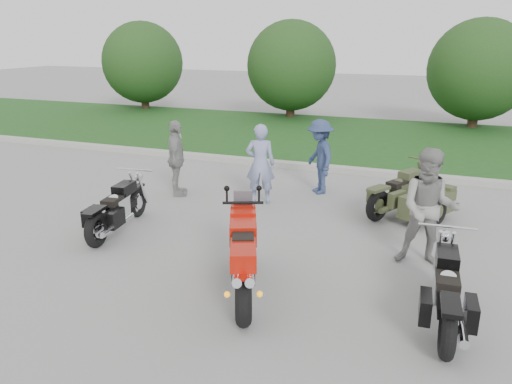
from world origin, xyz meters
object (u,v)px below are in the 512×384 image
(person_denim, at_px, (320,157))
(person_grey, at_px, (429,209))
(cruiser_sidecar, at_px, (415,200))
(person_back, at_px, (176,158))
(sportbike_red, at_px, (243,255))
(cruiser_right, at_px, (446,294))
(person_stripe, at_px, (260,164))
(cruiser_left, at_px, (116,211))

(person_denim, bearing_deg, person_grey, 4.62)
(cruiser_sidecar, height_order, person_back, person_back)
(sportbike_red, relative_size, person_grey, 1.14)
(cruiser_right, distance_m, person_denim, 5.46)
(cruiser_sidecar, bearing_deg, person_stripe, -148.78)
(person_denim, xyz_separation_m, person_back, (-2.87, -1.27, 0.00))
(cruiser_left, bearing_deg, cruiser_right, -18.39)
(cruiser_left, relative_size, cruiser_sidecar, 1.06)
(cruiser_left, distance_m, cruiser_sidecar, 5.59)
(sportbike_red, xyz_separation_m, cruiser_sidecar, (1.96, 3.94, -0.23))
(cruiser_right, relative_size, person_stripe, 1.28)
(sportbike_red, height_order, cruiser_sidecar, sportbike_red)
(sportbike_red, xyz_separation_m, person_back, (-3.04, 3.63, 0.22))
(cruiser_left, xyz_separation_m, person_grey, (5.22, 0.57, 0.50))
(sportbike_red, height_order, cruiser_right, sportbike_red)
(cruiser_right, relative_size, person_back, 1.30)
(sportbike_red, distance_m, cruiser_right, 2.57)
(cruiser_right, distance_m, person_grey, 1.79)
(cruiser_left, bearing_deg, person_denim, 45.12)
(person_denim, bearing_deg, cruiser_right, -3.96)
(cruiser_sidecar, distance_m, person_back, 5.02)
(sportbike_red, distance_m, person_grey, 2.95)
(person_stripe, relative_size, person_grey, 0.92)
(cruiser_sidecar, bearing_deg, person_grey, -53.34)
(sportbike_red, xyz_separation_m, cruiser_right, (2.56, 0.19, -0.19))
(sportbike_red, bearing_deg, person_stripe, 84.84)
(person_stripe, relative_size, person_back, 1.01)
(person_grey, bearing_deg, person_back, 158.81)
(cruiser_sidecar, relative_size, person_stripe, 1.18)
(person_back, bearing_deg, person_stripe, -109.56)
(person_stripe, xyz_separation_m, person_denim, (0.99, 1.11, -0.01))
(cruiser_sidecar, height_order, person_grey, person_grey)
(cruiser_right, bearing_deg, person_stripe, 132.74)
(person_stripe, bearing_deg, cruiser_left, 39.47)
(sportbike_red, relative_size, cruiser_right, 0.97)
(sportbike_red, distance_m, person_back, 4.74)
(cruiser_left, xyz_separation_m, cruiser_sidecar, (4.93, 2.62, -0.03))
(person_stripe, bearing_deg, cruiser_right, 121.47)
(person_stripe, bearing_deg, cruiser_sidecar, 168.21)
(person_denim, relative_size, person_back, 1.00)
(cruiser_left, height_order, cruiser_sidecar, cruiser_sidecar)
(sportbike_red, xyz_separation_m, person_grey, (2.25, 1.88, 0.31))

